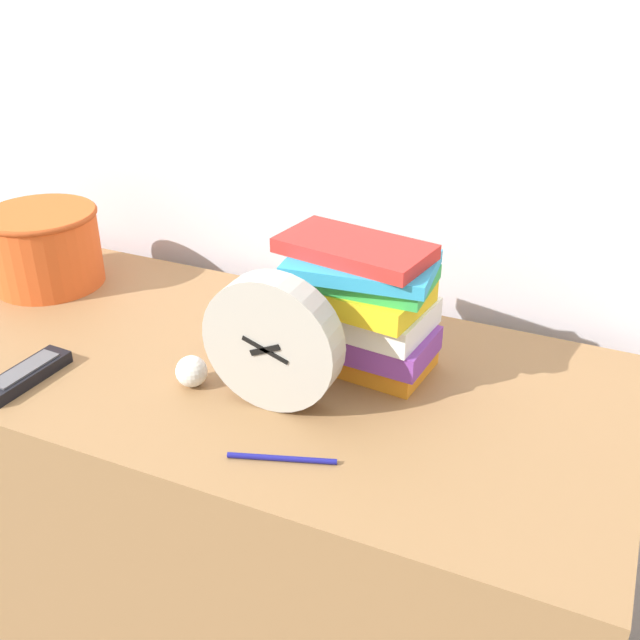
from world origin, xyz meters
name	(u,v)px	position (x,y,z in m)	size (l,w,h in m)	color
wall_back	(301,47)	(0.00, 0.67, 1.20)	(6.00, 0.04, 2.40)	silver
desk	(225,522)	(0.00, 0.30, 0.38)	(1.38, 0.60, 0.75)	olive
desk_clock	(272,343)	(0.16, 0.22, 0.86)	(0.21, 0.05, 0.21)	#B7B2A8
book_stack	(362,307)	(0.24, 0.37, 0.86)	(0.26, 0.19, 0.22)	orange
basket	(44,245)	(-0.45, 0.41, 0.83)	(0.22, 0.22, 0.15)	#E05623
tv_remote	(26,374)	(-0.23, 0.11, 0.76)	(0.06, 0.16, 0.02)	black
crumpled_paper_ball	(192,371)	(0.02, 0.21, 0.78)	(0.05, 0.05, 0.05)	white
pen	(282,458)	(0.24, 0.10, 0.76)	(0.15, 0.06, 0.01)	navy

